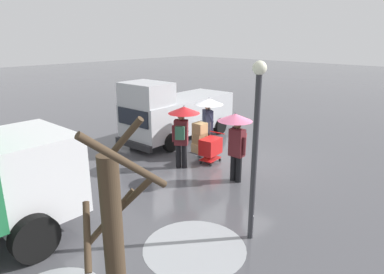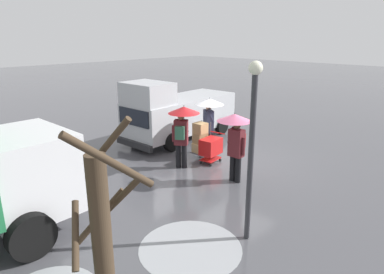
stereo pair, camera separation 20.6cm
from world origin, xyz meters
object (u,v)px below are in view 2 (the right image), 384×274
cargo_van_parked_right (177,112)px  bare_tree_near (105,262)px  pedestrian_pink_side (235,132)px  street_lamp (252,136)px  hand_dolly_boxes (200,139)px  shopping_cart_vendor (211,147)px  pedestrian_white_side (182,123)px  pedestrian_black_side (209,112)px

cargo_van_parked_right → bare_tree_near: size_ratio=1.54×
pedestrian_pink_side → street_lamp: size_ratio=0.56×
cargo_van_parked_right → hand_dolly_boxes: cargo_van_parked_right is taller
shopping_cart_vendor → hand_dolly_boxes: 0.65m
pedestrian_white_side → street_lamp: 4.51m
hand_dolly_boxes → street_lamp: (-4.26, 3.06, 1.65)m
pedestrian_black_side → shopping_cart_vendor: bearing=135.9°
shopping_cart_vendor → pedestrian_white_side: 1.47m
shopping_cart_vendor → pedestrian_pink_side: (-1.54, 0.67, 1.00)m
shopping_cart_vendor → bare_tree_near: size_ratio=0.29×
pedestrian_pink_side → hand_dolly_boxes: bearing=-20.4°
cargo_van_parked_right → pedestrian_white_side: size_ratio=2.53×
cargo_van_parked_right → street_lamp: street_lamp is taller
hand_dolly_boxes → pedestrian_white_side: size_ratio=0.61×
pedestrian_pink_side → pedestrian_black_side: size_ratio=1.00×
bare_tree_near → street_lamp: size_ratio=0.91×
cargo_van_parked_right → pedestrian_white_side: 3.41m
pedestrian_black_side → pedestrian_white_side: same height
shopping_cart_vendor → street_lamp: (-3.65, 2.93, 1.80)m
pedestrian_pink_side → pedestrian_black_side: same height
cargo_van_parked_right → shopping_cart_vendor: cargo_van_parked_right is taller
cargo_van_parked_right → bare_tree_near: bare_tree_near is taller
bare_tree_near → hand_dolly_boxes: bearing=-55.0°
pedestrian_white_side → street_lamp: street_lamp is taller
pedestrian_pink_side → cargo_van_parked_right: bearing=-22.4°
pedestrian_white_side → bare_tree_near: bare_tree_near is taller
shopping_cart_vendor → pedestrian_white_side: size_ratio=0.47×
shopping_cart_vendor → hand_dolly_boxes: size_ratio=0.77×
street_lamp → shopping_cart_vendor: bearing=-38.8°
cargo_van_parked_right → hand_dolly_boxes: size_ratio=4.14×
cargo_van_parked_right → pedestrian_white_side: (-2.58, 2.19, 0.39)m
cargo_van_parked_right → street_lamp: size_ratio=1.41×
pedestrian_black_side → bare_tree_near: bare_tree_near is taller
pedestrian_black_side → street_lamp: bearing=140.3°
hand_dolly_boxes → pedestrian_pink_side: size_ratio=0.61×
pedestrian_white_side → shopping_cart_vendor: bearing=-109.3°
hand_dolly_boxes → pedestrian_black_side: (0.10, -0.56, 0.87)m
pedestrian_black_side → pedestrian_white_side: bearing=101.8°
cargo_van_parked_right → hand_dolly_boxes: 2.59m
shopping_cart_vendor → pedestrian_black_side: 1.42m
pedestrian_black_side → street_lamp: (-4.36, 3.63, 0.79)m
pedestrian_pink_side → pedestrian_white_side: 1.93m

